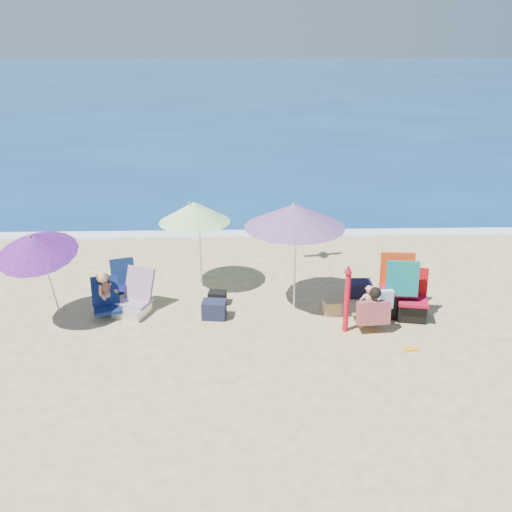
{
  "coord_description": "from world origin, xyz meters",
  "views": [
    {
      "loc": [
        -0.56,
        -8.12,
        4.82
      ],
      "look_at": [
        -0.3,
        1.0,
        1.1
      ],
      "focal_mm": 39.93,
      "sensor_mm": 36.0,
      "label": 1
    }
  ],
  "objects_px": {
    "umbrella_turquoise": "(295,216)",
    "chair_rainbow": "(134,302)",
    "furled_umbrella": "(347,295)",
    "camp_chair_left": "(412,304)",
    "umbrella_striped": "(194,212)",
    "chair_navy": "(126,286)",
    "umbrella_blue": "(35,244)",
    "person_center": "(370,309)",
    "person_left": "(107,294)",
    "camp_chair_right": "(397,294)"
  },
  "relations": [
    {
      "from": "camp_chair_right",
      "to": "person_center",
      "type": "relative_size",
      "value": 1.38
    },
    {
      "from": "umbrella_striped",
      "to": "chair_rainbow",
      "type": "distance_m",
      "value": 1.99
    },
    {
      "from": "umbrella_striped",
      "to": "umbrella_blue",
      "type": "relative_size",
      "value": 0.99
    },
    {
      "from": "furled_umbrella",
      "to": "person_left",
      "type": "xyz_separation_m",
      "value": [
        -4.13,
        0.72,
        -0.27
      ]
    },
    {
      "from": "umbrella_turquoise",
      "to": "chair_rainbow",
      "type": "relative_size",
      "value": 2.3
    },
    {
      "from": "chair_rainbow",
      "to": "person_center",
      "type": "relative_size",
      "value": 1.09
    },
    {
      "from": "furled_umbrella",
      "to": "chair_navy",
      "type": "distance_m",
      "value": 4.29
    },
    {
      "from": "umbrella_turquoise",
      "to": "chair_navy",
      "type": "xyz_separation_m",
      "value": [
        -3.15,
        0.69,
        -1.61
      ]
    },
    {
      "from": "umbrella_turquoise",
      "to": "chair_navy",
      "type": "bearing_deg",
      "value": 167.57
    },
    {
      "from": "person_left",
      "to": "person_center",
      "type": "bearing_deg",
      "value": -8.59
    },
    {
      "from": "camp_chair_right",
      "to": "furled_umbrella",
      "type": "bearing_deg",
      "value": -150.83
    },
    {
      "from": "umbrella_striped",
      "to": "person_left",
      "type": "distance_m",
      "value": 2.18
    },
    {
      "from": "chair_navy",
      "to": "camp_chair_left",
      "type": "xyz_separation_m",
      "value": [
        5.21,
        -1.12,
        0.09
      ]
    },
    {
      "from": "umbrella_turquoise",
      "to": "chair_rainbow",
      "type": "xyz_separation_m",
      "value": [
        -2.86,
        -0.07,
        -1.58
      ]
    },
    {
      "from": "person_center",
      "to": "camp_chair_right",
      "type": "bearing_deg",
      "value": 41.43
    },
    {
      "from": "umbrella_turquoise",
      "to": "umbrella_blue",
      "type": "xyz_separation_m",
      "value": [
        -4.3,
        -0.49,
        -0.29
      ]
    },
    {
      "from": "umbrella_blue",
      "to": "furled_umbrella",
      "type": "bearing_deg",
      "value": -4.06
    },
    {
      "from": "camp_chair_right",
      "to": "person_center",
      "type": "distance_m",
      "value": 0.8
    },
    {
      "from": "person_left",
      "to": "furled_umbrella",
      "type": "bearing_deg",
      "value": -9.91
    },
    {
      "from": "furled_umbrella",
      "to": "camp_chair_right",
      "type": "height_order",
      "value": "furled_umbrella"
    },
    {
      "from": "chair_rainbow",
      "to": "person_center",
      "type": "distance_m",
      "value": 4.16
    },
    {
      "from": "chair_rainbow",
      "to": "umbrella_striped",
      "type": "bearing_deg",
      "value": 42.49
    },
    {
      "from": "furled_umbrella",
      "to": "umbrella_turquoise",
      "type": "bearing_deg",
      "value": 133.81
    },
    {
      "from": "umbrella_turquoise",
      "to": "umbrella_striped",
      "type": "height_order",
      "value": "umbrella_turquoise"
    },
    {
      "from": "camp_chair_left",
      "to": "person_center",
      "type": "height_order",
      "value": "camp_chair_left"
    },
    {
      "from": "umbrella_turquoise",
      "to": "chair_rainbow",
      "type": "height_order",
      "value": "umbrella_turquoise"
    },
    {
      "from": "umbrella_blue",
      "to": "person_left",
      "type": "bearing_deg",
      "value": 19.96
    },
    {
      "from": "umbrella_striped",
      "to": "chair_rainbow",
      "type": "bearing_deg",
      "value": -137.51
    },
    {
      "from": "chair_rainbow",
      "to": "person_left",
      "type": "relative_size",
      "value": 1.01
    },
    {
      "from": "umbrella_striped",
      "to": "chair_navy",
      "type": "distance_m",
      "value": 1.96
    },
    {
      "from": "umbrella_turquoise",
      "to": "camp_chair_left",
      "type": "distance_m",
      "value": 2.59
    },
    {
      "from": "chair_navy",
      "to": "umbrella_striped",
      "type": "bearing_deg",
      "value": 8.74
    },
    {
      "from": "umbrella_blue",
      "to": "person_center",
      "type": "distance_m",
      "value": 5.64
    },
    {
      "from": "umbrella_striped",
      "to": "person_center",
      "type": "distance_m",
      "value": 3.67
    },
    {
      "from": "chair_navy",
      "to": "person_left",
      "type": "xyz_separation_m",
      "value": [
        -0.16,
        -0.82,
        0.23
      ]
    },
    {
      "from": "umbrella_striped",
      "to": "camp_chair_left",
      "type": "xyz_separation_m",
      "value": [
        3.85,
        -1.32,
        -1.31
      ]
    },
    {
      "from": "umbrella_blue",
      "to": "person_center",
      "type": "relative_size",
      "value": 2.25
    },
    {
      "from": "chair_navy",
      "to": "camp_chair_right",
      "type": "xyz_separation_m",
      "value": [
        4.98,
        -0.98,
        0.23
      ]
    },
    {
      "from": "umbrella_turquoise",
      "to": "person_left",
      "type": "relative_size",
      "value": 2.31
    },
    {
      "from": "umbrella_turquoise",
      "to": "camp_chair_left",
      "type": "xyz_separation_m",
      "value": [
        2.06,
        -0.42,
        -1.51
      ]
    },
    {
      "from": "camp_chair_right",
      "to": "umbrella_blue",
      "type": "bearing_deg",
      "value": -178.11
    },
    {
      "from": "umbrella_blue",
      "to": "camp_chair_right",
      "type": "height_order",
      "value": "umbrella_blue"
    },
    {
      "from": "chair_navy",
      "to": "chair_rainbow",
      "type": "distance_m",
      "value": 0.82
    },
    {
      "from": "umbrella_turquoise",
      "to": "camp_chair_left",
      "type": "relative_size",
      "value": 2.29
    },
    {
      "from": "umbrella_striped",
      "to": "umbrella_blue",
      "type": "xyz_separation_m",
      "value": [
        -2.5,
        -1.39,
        -0.08
      ]
    },
    {
      "from": "furled_umbrella",
      "to": "camp_chair_left",
      "type": "distance_m",
      "value": 1.37
    },
    {
      "from": "furled_umbrella",
      "to": "camp_chair_left",
      "type": "height_order",
      "value": "furled_umbrella"
    },
    {
      "from": "person_left",
      "to": "chair_navy",
      "type": "bearing_deg",
      "value": 78.84
    },
    {
      "from": "umbrella_striped",
      "to": "chair_navy",
      "type": "bearing_deg",
      "value": -171.26
    },
    {
      "from": "person_center",
      "to": "person_left",
      "type": "distance_m",
      "value": 4.59
    }
  ]
}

